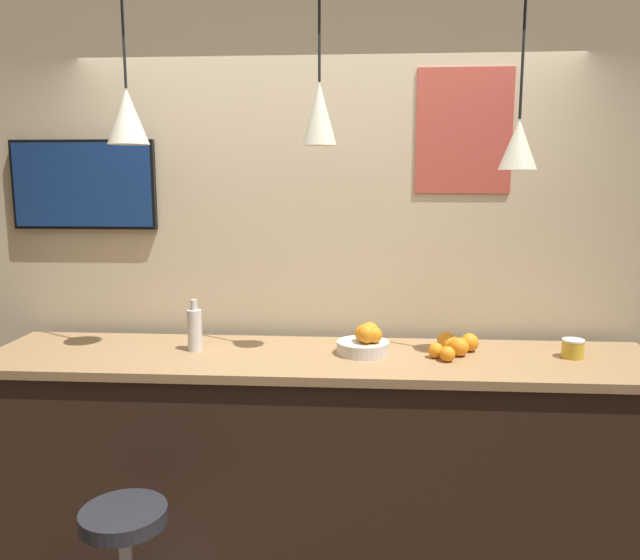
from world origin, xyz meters
The scene contains 11 objects.
back_wall centered at (0.00, 1.01, 1.45)m, with size 8.00×0.06×2.90m.
service_counter centered at (0.00, 0.57, 0.55)m, with size 3.09×0.66×1.10m.
fruit_bowl centered at (0.21, 0.60, 1.16)m, with size 0.24×0.24×0.15m.
orange_pile centered at (0.61, 0.63, 1.14)m, with size 0.25×0.27×0.09m.
juice_bottle centered at (-0.59, 0.60, 1.20)m, with size 0.07×0.07×0.24m.
spread_jar centered at (1.14, 0.60, 1.14)m, with size 0.10×0.10×0.09m.
pendant_lamp_left centered at (-0.84, 0.53, 2.17)m, with size 0.18×0.18×0.75m.
pendant_lamp_middle centered at (0.00, 0.53, 2.18)m, with size 0.15×0.15×0.76m.
pendant_lamp_right centered at (0.84, 0.53, 2.05)m, with size 0.16×0.16×0.86m.
mounted_tv centered at (-1.25, 0.96, 1.87)m, with size 0.75×0.04×0.46m.
wall_poster centered at (0.68, 0.97, 2.13)m, with size 0.47×0.01×0.60m.
Camera 1 is at (0.19, -2.20, 1.91)m, focal length 35.00 mm.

